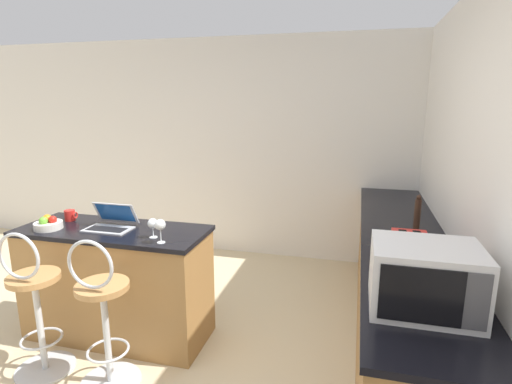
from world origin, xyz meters
name	(u,v)px	position (x,y,z in m)	size (l,w,h in m)	color
wall_back	(249,150)	(0.00, 2.75, 1.30)	(12.00, 0.06, 2.60)	silver
breakfast_bar	(117,283)	(-0.54, 0.70, 0.46)	(1.48, 0.58, 0.91)	#9E703D
counter_right	(400,292)	(1.64, 1.11, 0.46)	(0.62, 3.25, 0.91)	#9E703D
bar_stool_near	(35,306)	(-0.80, 0.15, 0.51)	(0.40, 0.40, 1.06)	silver
bar_stool_far	(103,317)	(-0.27, 0.15, 0.51)	(0.40, 0.40, 1.06)	silver
laptop	(111,222)	(-0.55, 0.72, 0.96)	(0.35, 0.27, 0.19)	#B7BABF
microwave	(425,278)	(1.61, 0.00, 1.07)	(0.49, 0.39, 0.32)	silver
toaster	(410,249)	(1.62, 0.58, 1.00)	(0.23, 0.27, 0.18)	red
pepper_mill	(417,213)	(1.74, 1.28, 1.04)	(0.05, 0.05, 0.27)	#331E14
wine_glass_tall	(153,224)	(-0.13, 0.59, 1.01)	(0.07, 0.07, 0.14)	silver
wine_glass_short	(160,225)	(-0.02, 0.51, 1.04)	(0.08, 0.08, 0.17)	silver
mug_red	(70,215)	(-1.00, 0.80, 0.95)	(0.10, 0.08, 0.09)	red
mug_blue	(405,239)	(1.62, 0.87, 0.96)	(0.09, 0.08, 0.10)	#2D51AD
fruit_bowl	(48,224)	(-1.01, 0.57, 0.95)	(0.21, 0.21, 0.11)	silver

